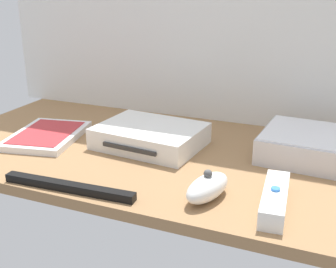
{
  "coord_description": "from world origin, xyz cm",
  "views": [
    {
      "loc": [
        31.22,
        -74.69,
        33.36
      ],
      "look_at": [
        0.0,
        0.0,
        4.0
      ],
      "focal_mm": 46.18,
      "sensor_mm": 36.0,
      "label": 1
    }
  ],
  "objects_px": {
    "game_case": "(47,135)",
    "remote_wand": "(275,199)",
    "sensor_bar": "(68,187)",
    "game_console": "(150,136)",
    "remote_nunchuk": "(207,187)",
    "mini_computer": "(307,145)"
  },
  "relations": [
    {
      "from": "mini_computer",
      "to": "remote_wand",
      "type": "distance_m",
      "value": 0.23
    },
    {
      "from": "mini_computer",
      "to": "game_case",
      "type": "height_order",
      "value": "mini_computer"
    },
    {
      "from": "remote_wand",
      "to": "remote_nunchuk",
      "type": "distance_m",
      "value": 0.1
    },
    {
      "from": "game_case",
      "to": "remote_nunchuk",
      "type": "height_order",
      "value": "remote_nunchuk"
    },
    {
      "from": "mini_computer",
      "to": "remote_nunchuk",
      "type": "height_order",
      "value": "mini_computer"
    },
    {
      "from": "game_console",
      "to": "remote_nunchuk",
      "type": "bearing_deg",
      "value": -38.88
    },
    {
      "from": "game_case",
      "to": "remote_wand",
      "type": "relative_size",
      "value": 1.41
    },
    {
      "from": "remote_wand",
      "to": "mini_computer",
      "type": "bearing_deg",
      "value": 78.9
    },
    {
      "from": "sensor_bar",
      "to": "game_console",
      "type": "bearing_deg",
      "value": 77.73
    },
    {
      "from": "game_case",
      "to": "remote_nunchuk",
      "type": "distance_m",
      "value": 0.43
    },
    {
      "from": "remote_nunchuk",
      "to": "game_case",
      "type": "bearing_deg",
      "value": 178.16
    },
    {
      "from": "game_case",
      "to": "remote_nunchuk",
      "type": "bearing_deg",
      "value": -28.42
    },
    {
      "from": "mini_computer",
      "to": "game_console",
      "type": "bearing_deg",
      "value": -168.72
    },
    {
      "from": "game_case",
      "to": "remote_wand",
      "type": "distance_m",
      "value": 0.53
    },
    {
      "from": "game_console",
      "to": "sensor_bar",
      "type": "relative_size",
      "value": 0.93
    },
    {
      "from": "game_console",
      "to": "game_case",
      "type": "bearing_deg",
      "value": -162.68
    },
    {
      "from": "remote_wand",
      "to": "game_console",
      "type": "bearing_deg",
      "value": 145.21
    },
    {
      "from": "remote_nunchuk",
      "to": "sensor_bar",
      "type": "bearing_deg",
      "value": -149.05
    },
    {
      "from": "game_console",
      "to": "remote_wand",
      "type": "height_order",
      "value": "game_console"
    },
    {
      "from": "remote_nunchuk",
      "to": "mini_computer",
      "type": "bearing_deg",
      "value": 77.11
    },
    {
      "from": "mini_computer",
      "to": "remote_wand",
      "type": "bearing_deg",
      "value": -96.06
    },
    {
      "from": "game_console",
      "to": "mini_computer",
      "type": "relative_size",
      "value": 1.24
    }
  ]
}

